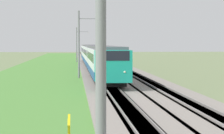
% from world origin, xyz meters
% --- Properties ---
extents(ballast_main, '(240.00, 4.40, 0.30)m').
position_xyz_m(ballast_main, '(50.00, 0.00, 0.15)').
color(ballast_main, gray).
rests_on(ballast_main, ground).
extents(ballast_adjacent, '(240.00, 4.40, 0.30)m').
position_xyz_m(ballast_adjacent, '(50.00, -4.15, 0.15)').
color(ballast_adjacent, gray).
rests_on(ballast_adjacent, ground).
extents(track_main, '(240.00, 1.57, 0.45)m').
position_xyz_m(track_main, '(50.00, 0.00, 0.16)').
color(track_main, '#4C4238').
rests_on(track_main, ground).
extents(track_adjacent, '(240.00, 1.57, 0.45)m').
position_xyz_m(track_adjacent, '(50.00, -4.15, 0.16)').
color(track_adjacent, '#4C4238').
rests_on(track_adjacent, ground).
extents(grass_verge, '(240.00, 13.39, 0.12)m').
position_xyz_m(grass_verge, '(50.00, 6.82, 0.06)').
color(grass_verge, '#4C8438').
rests_on(grass_verge, ground).
extents(passenger_train, '(63.49, 3.01, 4.89)m').
position_xyz_m(passenger_train, '(61.47, 0.00, 2.28)').
color(passenger_train, '#19A88E').
rests_on(passenger_train, ground).
extents(catenary_mast_near, '(0.22, 2.56, 7.70)m').
position_xyz_m(catenary_mast_near, '(4.52, 2.51, 3.99)').
color(catenary_mast_near, slate).
rests_on(catenary_mast_near, ground).
extents(catenary_mast_mid, '(0.22, 2.56, 7.81)m').
position_xyz_m(catenary_mast_mid, '(45.81, 2.51, 4.04)').
color(catenary_mast_mid, slate).
rests_on(catenary_mast_mid, ground).
extents(catenary_mast_far, '(0.22, 2.56, 7.40)m').
position_xyz_m(catenary_mast_far, '(87.09, 2.51, 3.84)').
color(catenary_mast_far, slate).
rests_on(catenary_mast_far, ground).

